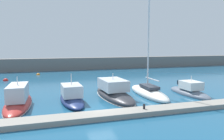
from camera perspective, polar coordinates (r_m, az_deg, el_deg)
name	(u,v)px	position (r m, az deg, el deg)	size (l,w,h in m)	color
ground_plane	(102,111)	(20.46, -2.69, -10.57)	(120.00, 120.00, 0.00)	#1E567A
dock_pier	(108,115)	(18.52, -1.07, -11.70)	(28.04, 1.79, 0.43)	gray
breakwater_seawall	(65,64)	(54.86, -12.13, 1.56)	(108.00, 3.00, 2.97)	slate
motorboat_red_second	(18,100)	(23.76, -23.39, -7.16)	(2.70, 9.14, 3.17)	#B72D28
motorboat_navy_third	(72,96)	(23.75, -10.56, -6.84)	(2.52, 7.66, 3.27)	navy
motorboat_charcoal_fourth	(114,92)	(25.28, 0.45, -5.85)	(3.48, 9.65, 3.07)	#2D2D33
sailboat_white_fifth	(148,91)	(26.86, 9.53, -5.56)	(2.65, 8.99, 19.17)	white
motorboat_slate_sixth	(189,91)	(28.46, 19.61, -5.32)	(2.34, 7.10, 2.78)	slate
mooring_buoy_red	(6,81)	(41.35, -26.11, -2.56)	(0.84, 0.84, 0.84)	red
mooring_buoy_orange	(38,75)	(47.15, -18.78, -1.22)	(0.74, 0.74, 0.74)	orange
dock_bollard	(144,107)	(19.54, 8.42, -9.46)	(0.20, 0.20, 0.44)	black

